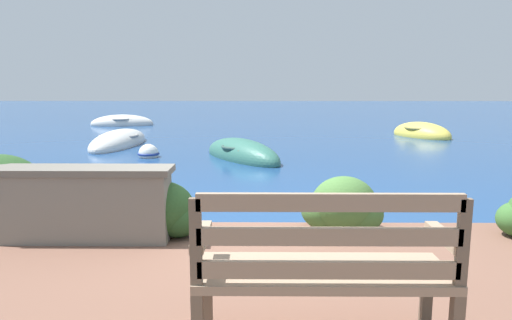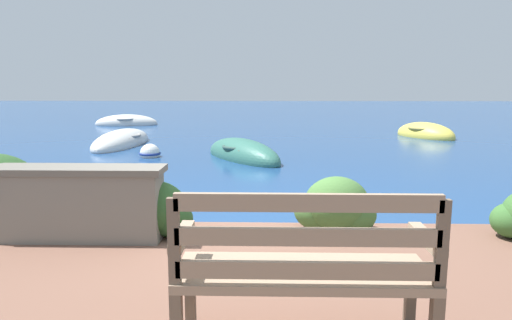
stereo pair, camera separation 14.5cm
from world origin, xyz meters
The scene contains 10 objects.
ground_plane centered at (0.00, 0.00, 0.00)m, with size 80.00×80.00×0.00m.
park_bench centered at (0.41, -2.33, 0.70)m, with size 1.40×0.48×0.93m.
stone_wall centered at (-1.59, -0.56, 0.57)m, with size 1.68×0.39×0.70m.
hedge_clump_left centered at (-0.89, -0.42, 0.45)m, with size 0.78×0.56×0.53m.
hedge_clump_centre centered at (0.89, -0.25, 0.46)m, with size 0.81×0.58×0.55m.
rowboat_nearest centered at (-0.35, 5.50, 0.07)m, with size 2.26×2.79×0.79m.
rowboat_mid centered at (-3.82, 7.74, 0.06)m, with size 1.22×3.38×0.74m.
rowboat_far centered at (5.22, 9.86, 0.07)m, with size 1.93×2.44×0.82m.
rowboat_outer centered at (-5.53, 13.75, 0.07)m, with size 2.61×1.41×0.77m.
mooring_buoy centered at (-2.51, 5.69, 0.08)m, with size 0.50×0.50×0.46m.
Camera 2 is at (0.21, -4.66, 1.68)m, focal length 32.00 mm.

